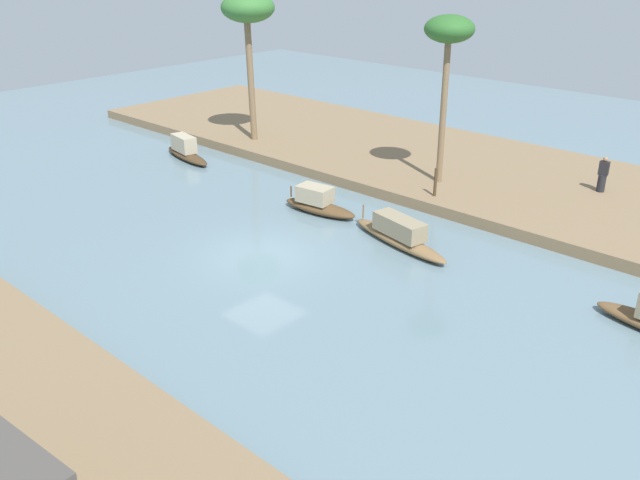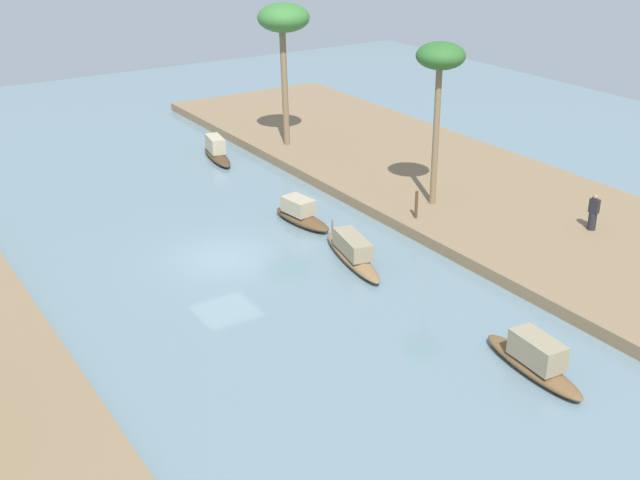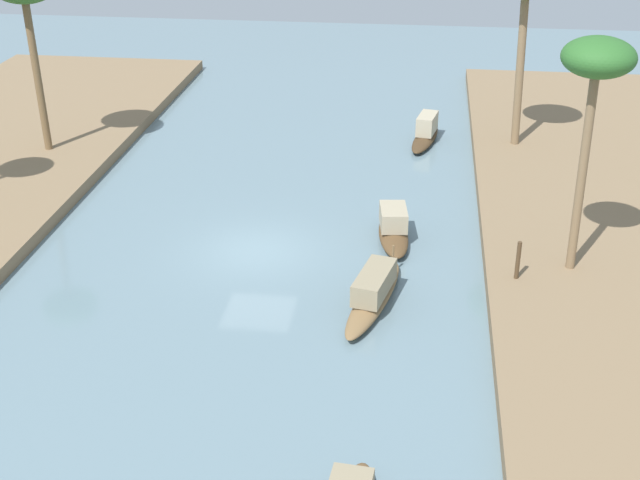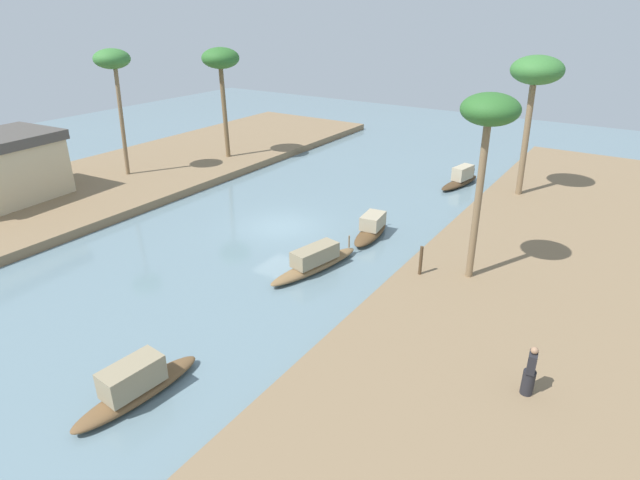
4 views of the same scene
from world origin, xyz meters
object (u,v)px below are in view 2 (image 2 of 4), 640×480
Objects in this scene: person_on_near_bank at (593,214)px; mooring_post at (416,205)px; sampan_with_red_awning at (216,151)px; sampan_near_left_bank at (352,252)px; palm_tree_left_far at (284,22)px; palm_tree_left_near at (440,63)px; sampan_open_hull at (301,214)px; sampan_upstream_small at (535,359)px.

person_on_near_bank reaches higher than mooring_post.
person_on_near_bank is (-19.27, -8.68, 0.75)m from sampan_with_red_awning.
mooring_post is (1.36, -4.46, 0.70)m from sampan_near_left_bank.
sampan_near_left_bank is at bearing 159.70° from palm_tree_left_far.
mooring_post is 14.38m from palm_tree_left_far.
person_on_near_bank is 0.22× the size of palm_tree_left_near.
sampan_open_hull is 2.27× the size of person_on_near_bank.
sampan_open_hull is at bearing 7.61° from sampan_near_left_bank.
sampan_open_hull is at bearing 68.29° from palm_tree_left_near.
mooring_post reaches higher than sampan_upstream_small.
sampan_upstream_small is (-25.35, 1.27, 0.04)m from sampan_with_red_awning.
sampan_with_red_awning is 0.54× the size of palm_tree_left_far.
person_on_near_bank reaches higher than sampan_open_hull.
mooring_post is 6.33m from palm_tree_left_near.
sampan_upstream_small is 0.58× the size of palm_tree_left_near.
sampan_with_red_awning is at bearing 73.32° from palm_tree_left_far.
sampan_open_hull is 0.46× the size of palm_tree_left_far.
mooring_post is 0.17× the size of palm_tree_left_near.
mooring_post is at bearing 39.02° from person_on_near_bank.
palm_tree_left_far is at bearing -34.14° from sampan_open_hull.
sampan_near_left_bank is 4.71m from mooring_post.
sampan_open_hull is (14.61, -0.27, -0.05)m from sampan_upstream_small.
person_on_near_bank is at bearing -98.72° from sampan_near_left_bank.
sampan_upstream_small is 3.41× the size of mooring_post.
sampan_open_hull is 2.88× the size of mooring_post.
mooring_post is 0.16× the size of palm_tree_left_far.
person_on_near_bank reaches higher than sampan_near_left_bank.
palm_tree_left_far is (14.25, -5.27, 7.01)m from sampan_near_left_bank.
mooring_post is at bearing -157.23° from sampan_with_red_awning.
sampan_with_red_awning is 0.82× the size of sampan_near_left_bank.
sampan_near_left_bank is (-15.42, 1.38, -0.01)m from sampan_with_red_awning.
sampan_upstream_small is 11.68m from person_on_near_bank.
person_on_near_bank is 7.65m from mooring_post.
sampan_open_hull is (-10.75, 1.00, -0.01)m from sampan_with_red_awning.
sampan_upstream_small is 15.24m from palm_tree_left_near.
palm_tree_left_far reaches higher than sampan_with_red_awning.
sampan_upstream_small is at bearing 158.94° from mooring_post.
palm_tree_left_far reaches higher than sampan_open_hull.
sampan_near_left_bank is at bearing 168.27° from sampan_open_hull.
palm_tree_left_far is (11.91, 0.96, 0.31)m from palm_tree_left_near.
sampan_with_red_awning is 2.64× the size of person_on_near_bank.
sampan_near_left_bank is 0.66× the size of palm_tree_left_far.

